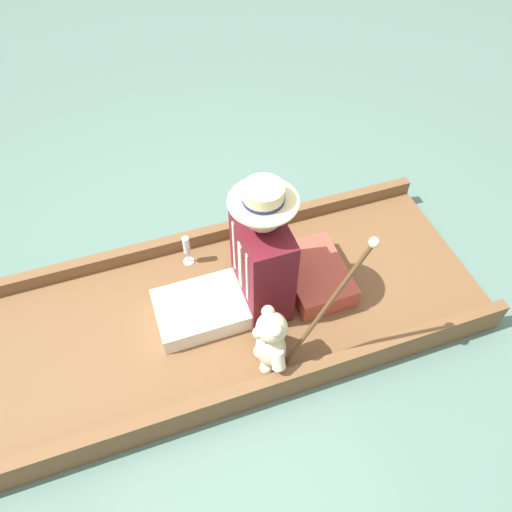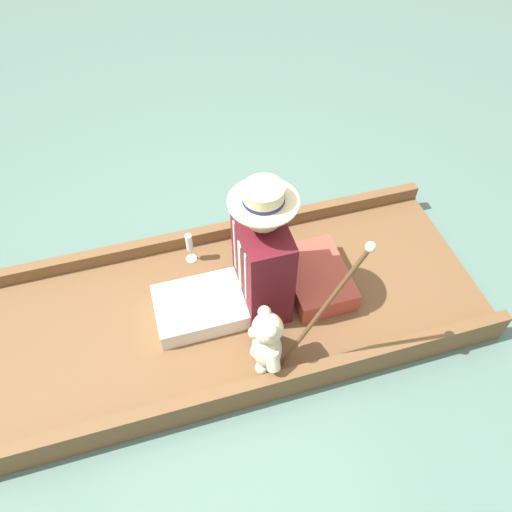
{
  "view_description": "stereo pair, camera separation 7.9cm",
  "coord_description": "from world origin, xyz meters",
  "views": [
    {
      "loc": [
        -1.45,
        0.33,
        2.34
      ],
      "look_at": [
        -0.0,
        -0.17,
        0.48
      ],
      "focal_mm": 35.0,
      "sensor_mm": 36.0,
      "label": 1
    },
    {
      "loc": [
        -1.47,
        0.25,
        2.34
      ],
      "look_at": [
        -0.0,
        -0.17,
        0.48
      ],
      "focal_mm": 35.0,
      "sensor_mm": 36.0,
      "label": 2
    }
  ],
  "objects": [
    {
      "name": "ground_plane",
      "position": [
        0.0,
        0.0,
        0.0
      ],
      "size": [
        16.0,
        16.0,
        0.0
      ],
      "primitive_type": "plane",
      "color": "slate"
    },
    {
      "name": "punt_boat",
      "position": [
        0.0,
        0.0,
        0.06
      ],
      "size": [
        1.06,
        2.75,
        0.19
      ],
      "color": "brown",
      "rests_on": "ground_plane"
    },
    {
      "name": "seat_cushion",
      "position": [
        0.01,
        -0.52,
        0.17
      ],
      "size": [
        0.45,
        0.32,
        0.12
      ],
      "color": "#B24738",
      "rests_on": "punt_boat"
    },
    {
      "name": "seated_person",
      "position": [
        -0.0,
        -0.13,
        0.4
      ],
      "size": [
        0.38,
        0.72,
        0.81
      ],
      "rotation": [
        0.0,
        0.0,
        0.04
      ],
      "color": "white",
      "rests_on": "punt_boat"
    },
    {
      "name": "teddy_bear",
      "position": [
        -0.37,
        -0.12,
        0.29
      ],
      "size": [
        0.28,
        0.16,
        0.4
      ],
      "color": "beige",
      "rests_on": "punt_boat"
    },
    {
      "name": "wine_glass",
      "position": [
        0.38,
        0.11,
        0.23
      ],
      "size": [
        0.06,
        0.06,
        0.2
      ],
      "color": "silver",
      "rests_on": "punt_boat"
    },
    {
      "name": "walking_cane",
      "position": [
        -0.43,
        -0.35,
        0.6
      ],
      "size": [
        0.04,
        0.38,
        0.85
      ],
      "color": "brown",
      "rests_on": "punt_boat"
    }
  ]
}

